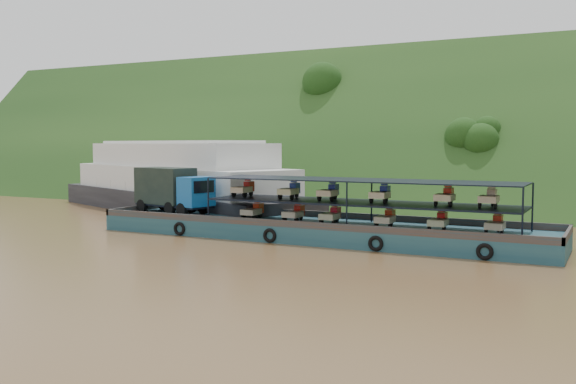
% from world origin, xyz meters
% --- Properties ---
extents(ground, '(160.00, 160.00, 0.00)m').
position_xyz_m(ground, '(0.00, 0.00, 0.00)').
color(ground, brown).
rests_on(ground, ground).
extents(hillside, '(140.00, 39.60, 39.60)m').
position_xyz_m(hillside, '(0.00, 36.00, 0.00)').
color(hillside, '#163413').
rests_on(hillside, ground).
extents(cargo_barge, '(35.05, 7.18, 5.06)m').
position_xyz_m(cargo_barge, '(-0.02, 0.31, 1.27)').
color(cargo_barge, '#163D4D').
rests_on(cargo_barge, ground).
extents(passenger_ferry, '(37.40, 22.49, 7.43)m').
position_xyz_m(passenger_ferry, '(-19.46, 11.33, 3.22)').
color(passenger_ferry, black).
rests_on(passenger_ferry, ground).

